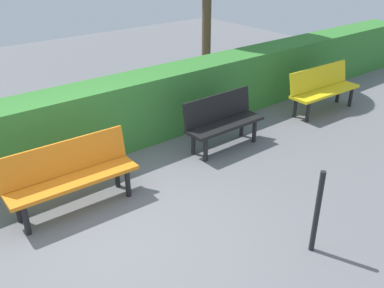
# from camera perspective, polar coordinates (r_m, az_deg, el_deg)

# --- Properties ---
(ground_plane) EXTENTS (20.30, 20.30, 0.00)m
(ground_plane) POSITION_cam_1_polar(r_m,az_deg,el_deg) (5.11, -11.34, -11.97)
(ground_plane) COLOR slate
(bench_yellow) EXTENTS (1.64, 0.52, 0.86)m
(bench_yellow) POSITION_cam_1_polar(r_m,az_deg,el_deg) (8.60, 17.27, 7.37)
(bench_yellow) COLOR yellow
(bench_yellow) RESTS_ON ground_plane
(bench_black) EXTENTS (1.37, 0.46, 0.86)m
(bench_black) POSITION_cam_1_polar(r_m,az_deg,el_deg) (6.77, 4.12, 3.35)
(bench_black) COLOR black
(bench_black) RESTS_ON ground_plane
(bench_orange) EXTENTS (1.64, 0.50, 0.86)m
(bench_orange) POSITION_cam_1_polar(r_m,az_deg,el_deg) (5.45, -16.16, -3.78)
(bench_orange) COLOR orange
(bench_orange) RESTS_ON ground_plane
(hedge_row) EXTENTS (16.30, 0.70, 1.10)m
(hedge_row) POSITION_cam_1_polar(r_m,az_deg,el_deg) (6.80, -10.93, 3.69)
(hedge_row) COLOR #387F33
(hedge_row) RESTS_ON ground_plane
(railing_post_mid) EXTENTS (0.06, 0.06, 1.00)m
(railing_post_mid) POSITION_cam_1_polar(r_m,az_deg,el_deg) (4.70, 16.56, -8.87)
(railing_post_mid) COLOR black
(railing_post_mid) RESTS_ON ground_plane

